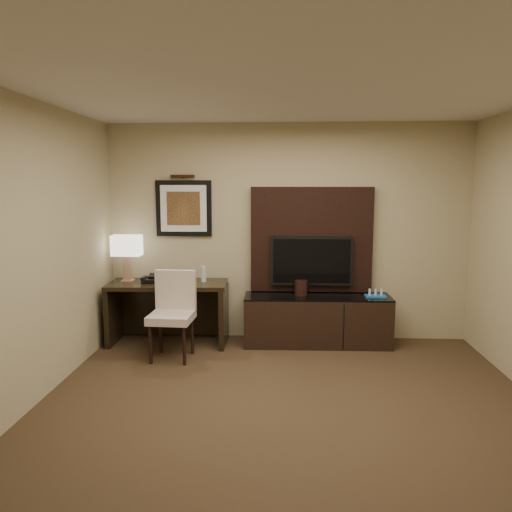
# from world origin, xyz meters

# --- Properties ---
(floor) EXTENTS (4.50, 5.00, 0.01)m
(floor) POSITION_xyz_m (0.00, 0.00, -0.01)
(floor) COLOR #362618
(floor) RESTS_ON ground
(ceiling) EXTENTS (4.50, 5.00, 0.01)m
(ceiling) POSITION_xyz_m (0.00, 0.00, 2.70)
(ceiling) COLOR silver
(ceiling) RESTS_ON wall_back
(wall_back) EXTENTS (4.50, 0.01, 2.70)m
(wall_back) POSITION_xyz_m (0.00, 2.50, 1.35)
(wall_back) COLOR tan
(wall_back) RESTS_ON floor
(wall_front) EXTENTS (4.50, 0.01, 2.70)m
(wall_front) POSITION_xyz_m (0.00, -2.50, 1.35)
(wall_front) COLOR tan
(wall_front) RESTS_ON floor
(wall_left) EXTENTS (0.01, 5.00, 2.70)m
(wall_left) POSITION_xyz_m (-2.25, 0.00, 1.35)
(wall_left) COLOR tan
(wall_left) RESTS_ON floor
(desk) EXTENTS (1.45, 0.67, 0.76)m
(desk) POSITION_xyz_m (-1.45, 2.15, 0.38)
(desk) COLOR black
(desk) RESTS_ON floor
(credenza) EXTENTS (1.78, 0.52, 0.61)m
(credenza) POSITION_xyz_m (0.37, 2.20, 0.30)
(credenza) COLOR black
(credenza) RESTS_ON floor
(tv_wall_panel) EXTENTS (1.50, 0.12, 1.30)m
(tv_wall_panel) POSITION_xyz_m (0.30, 2.44, 1.27)
(tv_wall_panel) COLOR black
(tv_wall_panel) RESTS_ON wall_back
(tv) EXTENTS (1.00, 0.08, 0.60)m
(tv) POSITION_xyz_m (0.30, 2.34, 1.02)
(tv) COLOR black
(tv) RESTS_ON tv_wall_panel
(artwork) EXTENTS (0.70, 0.04, 0.70)m
(artwork) POSITION_xyz_m (-1.30, 2.48, 1.65)
(artwork) COLOR black
(artwork) RESTS_ON wall_back
(picture_light) EXTENTS (0.04, 0.04, 0.30)m
(picture_light) POSITION_xyz_m (-1.30, 2.44, 2.05)
(picture_light) COLOR #422515
(picture_light) RESTS_ON wall_back
(desk_chair) EXTENTS (0.50, 0.57, 0.98)m
(desk_chair) POSITION_xyz_m (-1.29, 1.60, 0.49)
(desk_chair) COLOR beige
(desk_chair) RESTS_ON floor
(table_lamp) EXTENTS (0.41, 0.31, 0.59)m
(table_lamp) POSITION_xyz_m (-1.96, 2.21, 1.06)
(table_lamp) COLOR tan
(table_lamp) RESTS_ON desk
(desk_phone) EXTENTS (0.20, 0.18, 0.10)m
(desk_phone) POSITION_xyz_m (-1.65, 2.13, 0.81)
(desk_phone) COLOR black
(desk_phone) RESTS_ON desk
(blue_folder) EXTENTS (0.30, 0.37, 0.02)m
(blue_folder) POSITION_xyz_m (-1.31, 2.13, 0.77)
(blue_folder) COLOR #1B23AF
(blue_folder) RESTS_ON desk
(book) EXTENTS (0.17, 0.08, 0.23)m
(book) POSITION_xyz_m (-1.34, 2.15, 0.88)
(book) COLOR #B7A790
(book) RESTS_ON desk
(water_bottle) EXTENTS (0.08, 0.08, 0.19)m
(water_bottle) POSITION_xyz_m (-1.02, 2.22, 0.86)
(water_bottle) COLOR silver
(water_bottle) RESTS_ON desk
(ice_bucket) EXTENTS (0.21, 0.21, 0.18)m
(ice_bucket) POSITION_xyz_m (0.17, 2.23, 0.70)
(ice_bucket) COLOR black
(ice_bucket) RESTS_ON credenza
(minibar_tray) EXTENTS (0.24, 0.15, 0.09)m
(minibar_tray) POSITION_xyz_m (1.06, 2.18, 0.65)
(minibar_tray) COLOR blue
(minibar_tray) RESTS_ON credenza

